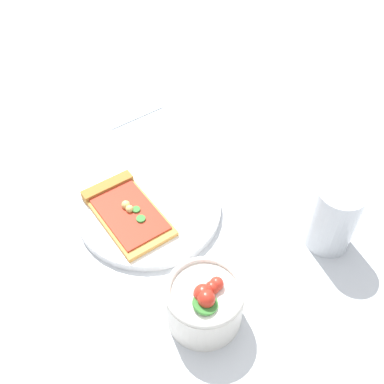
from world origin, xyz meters
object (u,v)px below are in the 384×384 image
salad_bowl (204,302)px  pizza_slice_main (125,209)px  paper_napkin (119,99)px  plate (149,208)px  soda_glass (333,220)px

salad_bowl → pizza_slice_main: bearing=-178.6°
pizza_slice_main → paper_napkin: 0.32m
plate → pizza_slice_main: (-0.01, -0.04, 0.01)m
salad_bowl → paper_napkin: 0.52m
plate → pizza_slice_main: 0.04m
soda_glass → plate: bearing=-135.9°
pizza_slice_main → plate: bearing=75.4°
pizza_slice_main → salad_bowl: size_ratio=1.55×
pizza_slice_main → paper_napkin: pizza_slice_main is taller
salad_bowl → soda_glass: (0.00, 0.23, 0.01)m
pizza_slice_main → soda_glass: bearing=47.8°
pizza_slice_main → salad_bowl: bearing=1.4°
pizza_slice_main → salad_bowl: salad_bowl is taller
plate → soda_glass: 0.29m
plate → soda_glass: size_ratio=2.10×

